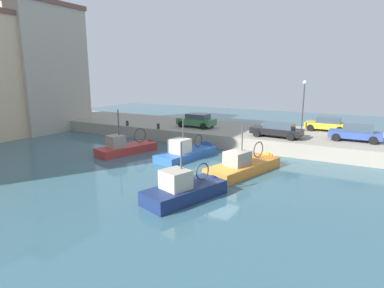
{
  "coord_description": "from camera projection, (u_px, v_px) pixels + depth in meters",
  "views": [
    {
      "loc": [
        -18.78,
        -8.52,
        6.62
      ],
      "look_at": [
        2.82,
        3.57,
        1.2
      ],
      "focal_mm": 30.01,
      "sensor_mm": 36.0,
      "label": 1
    }
  ],
  "objects": [
    {
      "name": "parked_car_yellow",
      "position": [
        327.0,
        124.0,
        31.07
      ],
      "size": [
        2.05,
        3.82,
        1.33
      ],
      "color": "gold",
      "rests_on": "quay_wall"
    },
    {
      "name": "water_surface",
      "position": [
        218.0,
        175.0,
        21.49
      ],
      "size": [
        80.0,
        80.0,
        0.0
      ],
      "primitive_type": "plane",
      "color": "#386070",
      "rests_on": "ground"
    },
    {
      "name": "waterfront_building_west_mid",
      "position": [
        39.0,
        69.0,
        37.59
      ],
      "size": [
        8.78,
        7.44,
        14.42
      ],
      "color": "#B2A899",
      "rests_on": "ground"
    },
    {
      "name": "quay_wall",
      "position": [
        268.0,
        137.0,
        31.16
      ],
      "size": [
        9.0,
        56.0,
        1.2
      ],
      "primitive_type": "cube",
      "color": "#9E9384",
      "rests_on": "ground"
    },
    {
      "name": "parked_car_green",
      "position": [
        197.0,
        120.0,
        33.17
      ],
      "size": [
        2.08,
        3.96,
        1.41
      ],
      "color": "#387547",
      "rests_on": "quay_wall"
    },
    {
      "name": "quay_streetlamp",
      "position": [
        304.0,
        97.0,
        30.26
      ],
      "size": [
        0.36,
        0.36,
        4.83
      ],
      "color": "#38383D",
      "rests_on": "quay_wall"
    },
    {
      "name": "mooring_bollard_mid",
      "position": [
        127.0,
        123.0,
        34.11
      ],
      "size": [
        0.28,
        0.28,
        0.55
      ],
      "primitive_type": "cylinder",
      "color": "#2D2D33",
      "rests_on": "quay_wall"
    },
    {
      "name": "fishing_boat_orange",
      "position": [
        247.0,
        169.0,
        22.31
      ],
      "size": [
        7.21,
        3.76,
        4.23
      ],
      "color": "orange",
      "rests_on": "ground"
    },
    {
      "name": "parked_car_black",
      "position": [
        277.0,
        130.0,
        27.9
      ],
      "size": [
        2.11,
        4.47,
        1.26
      ],
      "color": "black",
      "rests_on": "quay_wall"
    },
    {
      "name": "fishing_boat_blue",
      "position": [
        189.0,
        155.0,
        26.18
      ],
      "size": [
        6.67,
        3.01,
        4.12
      ],
      "color": "#2D60B7",
      "rests_on": "ground"
    },
    {
      "name": "fishing_boat_navy",
      "position": [
        189.0,
        195.0,
        17.52
      ],
      "size": [
        5.79,
        3.44,
        4.04
      ],
      "color": "navy",
      "rests_on": "ground"
    },
    {
      "name": "fishing_boat_red",
      "position": [
        130.0,
        151.0,
        27.67
      ],
      "size": [
        6.23,
        3.31,
        4.6
      ],
      "color": "#BC3833",
      "rests_on": "ground"
    },
    {
      "name": "mooring_bollard_south",
      "position": [
        158.0,
        126.0,
        32.21
      ],
      "size": [
        0.28,
        0.28,
        0.55
      ],
      "primitive_type": "cylinder",
      "color": "#2D2D33",
      "rests_on": "quay_wall"
    },
    {
      "name": "parked_car_blue",
      "position": [
        356.0,
        133.0,
        26.31
      ],
      "size": [
        1.86,
        3.96,
        1.37
      ],
      "color": "#334C9E",
      "rests_on": "quay_wall"
    }
  ]
}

